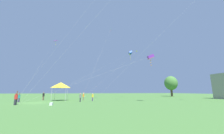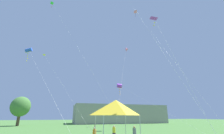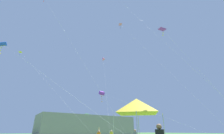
{
  "view_description": "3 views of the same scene",
  "coord_description": "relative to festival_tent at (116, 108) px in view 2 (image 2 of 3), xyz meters",
  "views": [
    {
      "loc": [
        24.48,
        8.48,
        1.94
      ],
      "look_at": [
        -5.91,
        14.67,
        8.02
      ],
      "focal_mm": 20.0,
      "sensor_mm": 36.0,
      "label": 1
    },
    {
      "loc": [
        -8.39,
        -8.61,
        2.65
      ],
      "look_at": [
        -1.78,
        12.28,
        9.82
      ],
      "focal_mm": 24.0,
      "sensor_mm": 36.0,
      "label": 2
    },
    {
      "loc": [
        -12.88,
        -6.05,
        1.45
      ],
      "look_at": [
        -2.4,
        9.55,
        9.49
      ],
      "focal_mm": 24.0,
      "sensor_mm": 36.0,
      "label": 3
    }
  ],
  "objects": [
    {
      "name": "person_grey_shirt",
      "position": [
        3.62,
        4.4,
        -2.42
      ],
      "size": [
        0.38,
        0.38,
        1.61
      ],
      "rotation": [
        0.0,
        0.0,
        2.03
      ],
      "color": "#282833",
      "rests_on": "ground"
    },
    {
      "name": "tree_far_right",
      "position": [
        19.45,
        46.4,
        1.14
      ],
      "size": [
        4.54,
        4.08,
        6.85
      ],
      "color": "brown",
      "rests_on": "ground"
    },
    {
      "name": "festival_tent",
      "position": [
        0.0,
        0.0,
        0.0
      ],
      "size": [
        2.99,
        2.99,
        3.88
      ],
      "color": "#B7B7BC",
      "rests_on": "ground"
    },
    {
      "name": "kite_purple_delta_6",
      "position": [
        3.74,
        -0.96,
        8.48
      ],
      "size": [
        1.41,
        6.31,
        12.14
      ],
      "color": "silver",
      "rests_on": "ground"
    },
    {
      "name": "tree_far_left",
      "position": [
        8.32,
        49.19,
        1.37
      ],
      "size": [
        4.77,
        4.29,
        7.2
      ],
      "color": "brown",
      "rests_on": "ground"
    },
    {
      "name": "person_yellow_shirt",
      "position": [
        2.07,
        6.8,
        -2.45
      ],
      "size": [
        0.37,
        0.37,
        1.55
      ],
      "rotation": [
        0.0,
        0.0,
        1.03
      ],
      "color": "#473860",
      "rests_on": "ground"
    },
    {
      "name": "kite_purple_box_3",
      "position": [
        6.94,
        17.74,
        5.39
      ],
      "size": [
        1.21,
        23.16,
        9.28
      ],
      "color": "silver",
      "rests_on": "ground"
    },
    {
      "name": "kite_green_delta_1",
      "position": [
        -7.3,
        12.24,
        17.89
      ],
      "size": [
        11.36,
        8.37,
        22.07
      ],
      "color": "silver",
      "rests_on": "ground"
    },
    {
      "name": "tree_far_centre",
      "position": [
        -15.71,
        38.65,
        1.9
      ],
      "size": [
        5.31,
        4.78,
        8.02
      ],
      "color": "brown",
      "rests_on": "ground"
    },
    {
      "name": "kite_pink_diamond_2",
      "position": [
        13.93,
        29.68,
        20.42
      ],
      "size": [
        12.57,
        23.52,
        24.48
      ],
      "color": "silver",
      "rests_on": "ground"
    },
    {
      "name": "tree_near_right",
      "position": [
        18.37,
        49.48,
        1.87
      ],
      "size": [
        5.28,
        4.76,
        7.97
      ],
      "color": "brown",
      "rests_on": "ground"
    },
    {
      "name": "kite_yellow_delta_4",
      "position": [
        -8.58,
        20.8,
        11.25
      ],
      "size": [
        8.99,
        17.56,
        15.51
      ],
      "color": "silver",
      "rests_on": "ground"
    },
    {
      "name": "kite_pink_delta_5",
      "position": [
        10.35,
        14.94,
        22.7
      ],
      "size": [
        3.55,
        20.04,
        26.68
      ],
      "color": "silver",
      "rests_on": "ground"
    },
    {
      "name": "kite_blue_box_7",
      "position": [
        -11.89,
        20.47,
        12.21
      ],
      "size": [
        10.18,
        25.59,
        16.3
      ],
      "color": "silver",
      "rests_on": "ground"
    },
    {
      "name": "person_orange_shirt",
      "position": [
        -0.69,
        4.88,
        -2.42
      ],
      "size": [
        0.36,
        0.36,
        1.77
      ],
      "rotation": [
        0.0,
        0.0,
        0.86
      ],
      "color": "brown",
      "rests_on": "ground"
    },
    {
      "name": "distant_building",
      "position": [
        17.44,
        46.47,
        0.05
      ],
      "size": [
        34.9,
        13.52,
        6.66
      ],
      "primitive_type": "cube",
      "color": "gray",
      "rests_on": "ground"
    }
  ]
}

